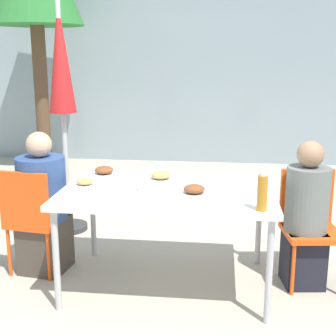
% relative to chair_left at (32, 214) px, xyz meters
% --- Properties ---
extents(ground_plane, '(24.00, 24.00, 0.00)m').
position_rel_chair_left_xyz_m(ground_plane, '(1.07, -0.07, -0.49)').
color(ground_plane, '#B2A893').
extents(building_facade, '(10.00, 0.20, 3.00)m').
position_rel_chair_left_xyz_m(building_facade, '(1.07, 4.28, 1.01)').
color(building_facade, '#89999E').
rests_on(building_facade, ground).
extents(dining_table, '(1.51, 1.02, 0.76)m').
position_rel_chair_left_xyz_m(dining_table, '(1.07, -0.07, 0.21)').
color(dining_table, white).
rests_on(dining_table, ground).
extents(chair_left, '(0.45, 0.45, 0.85)m').
position_rel_chair_left_xyz_m(chair_left, '(0.00, 0.00, 0.00)').
color(chair_left, '#E54C14').
rests_on(chair_left, ground).
extents(person_left, '(0.38, 0.38, 1.13)m').
position_rel_chair_left_xyz_m(person_left, '(0.06, 0.07, 0.03)').
color(person_left, '#473D33').
rests_on(person_left, ground).
extents(chair_right, '(0.45, 0.45, 0.85)m').
position_rel_chair_left_xyz_m(chair_right, '(2.11, 0.15, 0.00)').
color(chair_right, '#E54C14').
rests_on(chair_right, ground).
extents(person_right, '(0.32, 0.32, 1.10)m').
position_rel_chair_left_xyz_m(person_right, '(2.07, 0.06, 0.03)').
color(person_right, black).
rests_on(person_right, ground).
extents(closed_umbrella, '(0.36, 0.36, 2.19)m').
position_rel_chair_left_xyz_m(closed_umbrella, '(-0.05, 0.96, 1.01)').
color(closed_umbrella, '#333333').
rests_on(closed_umbrella, ground).
extents(plate_0, '(0.22, 0.22, 0.06)m').
position_rel_chair_left_xyz_m(plate_0, '(0.46, -0.09, 0.29)').
color(plate_0, white).
rests_on(plate_0, dining_table).
extents(plate_1, '(0.27, 0.27, 0.07)m').
position_rel_chair_left_xyz_m(plate_1, '(1.27, -0.21, 0.29)').
color(plate_1, white).
rests_on(plate_1, dining_table).
extents(plate_2, '(0.28, 0.28, 0.08)m').
position_rel_chair_left_xyz_m(plate_2, '(0.99, 0.14, 0.29)').
color(plate_2, white).
rests_on(plate_2, dining_table).
extents(plate_3, '(0.27, 0.27, 0.07)m').
position_rel_chair_left_xyz_m(plate_3, '(0.52, 0.25, 0.29)').
color(plate_3, white).
rests_on(plate_3, dining_table).
extents(bottle, '(0.07, 0.07, 0.24)m').
position_rel_chair_left_xyz_m(bottle, '(1.70, -0.50, 0.38)').
color(bottle, '#B7751E').
rests_on(bottle, dining_table).
extents(drinking_cup, '(0.08, 0.08, 0.09)m').
position_rel_chair_left_xyz_m(drinking_cup, '(0.96, 0.37, 0.31)').
color(drinking_cup, silver).
rests_on(drinking_cup, dining_table).
extents(salad_bowl, '(0.15, 0.15, 0.05)m').
position_rel_chair_left_xyz_m(salad_bowl, '(0.94, -0.15, 0.29)').
color(salad_bowl, white).
rests_on(salad_bowl, dining_table).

